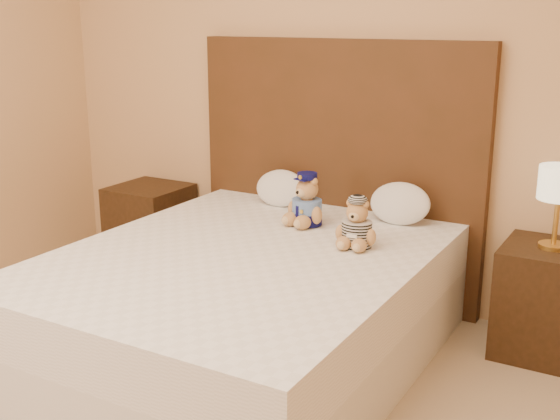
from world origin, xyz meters
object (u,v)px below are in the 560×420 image
(bed, at_px, (244,307))
(pillow_right, at_px, (400,201))
(lamp, at_px, (560,187))
(pillow_left, at_px, (280,186))
(teddy_prisoner, at_px, (357,223))
(nightstand_left, at_px, (151,227))
(teddy_police, at_px, (307,199))
(nightstand_right, at_px, (547,301))

(bed, height_order, pillow_right, pillow_right)
(lamp, xyz_separation_m, pillow_left, (-1.53, 0.03, -0.19))
(lamp, distance_m, teddy_prisoner, 0.96)
(nightstand_left, xyz_separation_m, teddy_prisoner, (1.68, -0.46, 0.39))
(teddy_police, bearing_deg, nightstand_left, -175.21)
(bed, height_order, pillow_left, pillow_left)
(nightstand_right, height_order, pillow_left, pillow_left)
(teddy_prisoner, bearing_deg, nightstand_left, 161.04)
(lamp, bearing_deg, bed, -147.38)
(pillow_left, bearing_deg, nightstand_right, -1.13)
(nightstand_left, bearing_deg, pillow_left, 1.77)
(bed, bearing_deg, teddy_prisoner, 38.47)
(bed, distance_m, teddy_police, 0.69)
(teddy_police, xyz_separation_m, pillow_right, (0.41, 0.28, -0.02))
(teddy_police, bearing_deg, lamp, 27.44)
(bed, xyz_separation_m, pillow_left, (-0.28, 0.83, 0.39))
(bed, bearing_deg, teddy_police, 85.15)
(pillow_right, bearing_deg, bed, -118.96)
(nightstand_right, xyz_separation_m, pillow_right, (-0.79, 0.03, 0.39))
(teddy_prisoner, bearing_deg, pillow_left, 141.50)
(teddy_police, relative_size, teddy_prisoner, 1.16)
(nightstand_right, distance_m, pillow_right, 0.88)
(bed, relative_size, teddy_prisoner, 8.34)
(teddy_police, bearing_deg, bed, -79.15)
(nightstand_left, bearing_deg, nightstand_right, 0.00)
(nightstand_right, bearing_deg, teddy_police, -168.26)
(pillow_left, bearing_deg, teddy_prisoner, -34.90)
(nightstand_right, distance_m, teddy_prisoner, 1.02)
(bed, relative_size, lamp, 5.00)
(pillow_left, bearing_deg, teddy_police, -40.91)
(nightstand_right, bearing_deg, pillow_right, 177.83)
(bed, xyz_separation_m, nightstand_left, (-1.25, 0.80, -0.00))
(teddy_prisoner, height_order, pillow_left, teddy_prisoner)
(bed, height_order, nightstand_right, same)
(bed, bearing_deg, pillow_left, 108.42)
(lamp, relative_size, teddy_police, 1.43)
(nightstand_right, relative_size, teddy_prisoner, 2.29)
(nightstand_left, distance_m, pillow_right, 1.75)
(bed, distance_m, lamp, 1.59)
(lamp, distance_m, pillow_right, 0.81)
(teddy_prisoner, height_order, pillow_right, teddy_prisoner)
(bed, relative_size, pillow_left, 6.34)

